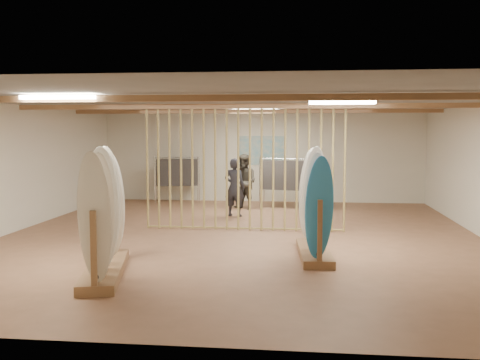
# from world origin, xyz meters

# --- Properties ---
(floor) EXTENTS (12.00, 12.00, 0.00)m
(floor) POSITION_xyz_m (0.00, 0.00, 0.00)
(floor) COLOR #946547
(floor) RESTS_ON ground
(ceiling) EXTENTS (12.00, 12.00, 0.00)m
(ceiling) POSITION_xyz_m (0.00, 0.00, 2.80)
(ceiling) COLOR gray
(ceiling) RESTS_ON ground
(wall_back) EXTENTS (12.00, 0.00, 12.00)m
(wall_back) POSITION_xyz_m (0.00, 6.00, 1.40)
(wall_back) COLOR silver
(wall_back) RESTS_ON ground
(wall_front) EXTENTS (12.00, 0.00, 12.00)m
(wall_front) POSITION_xyz_m (0.00, -6.00, 1.40)
(wall_front) COLOR silver
(wall_front) RESTS_ON ground
(wall_left) EXTENTS (0.00, 12.00, 12.00)m
(wall_left) POSITION_xyz_m (-5.00, 0.00, 1.40)
(wall_left) COLOR silver
(wall_left) RESTS_ON ground
(ceiling_slats) EXTENTS (9.50, 6.12, 0.10)m
(ceiling_slats) POSITION_xyz_m (0.00, 0.00, 2.72)
(ceiling_slats) COLOR olive
(ceiling_slats) RESTS_ON ground
(light_panels) EXTENTS (1.20, 0.35, 0.06)m
(light_panels) POSITION_xyz_m (0.00, 0.00, 2.74)
(light_panels) COLOR white
(light_panels) RESTS_ON ground
(bamboo_partition) EXTENTS (4.45, 0.05, 2.78)m
(bamboo_partition) POSITION_xyz_m (0.00, 0.80, 1.40)
(bamboo_partition) COLOR tan
(bamboo_partition) RESTS_ON ground
(poster) EXTENTS (1.40, 0.03, 0.90)m
(poster) POSITION_xyz_m (0.00, 5.98, 1.60)
(poster) COLOR teal
(poster) RESTS_ON ground
(rack_left) EXTENTS (1.07, 2.46, 1.94)m
(rack_left) POSITION_xyz_m (-1.73, -3.29, 0.66)
(rack_left) COLOR olive
(rack_left) RESTS_ON floor
(rack_right) EXTENTS (0.66, 2.00, 1.88)m
(rack_right) POSITION_xyz_m (1.51, -1.67, 0.64)
(rack_right) COLOR olive
(rack_right) RESTS_ON floor
(clothing_rack_a) EXTENTS (1.29, 0.71, 1.44)m
(clothing_rack_a) POSITION_xyz_m (-2.58, 5.40, 0.94)
(clothing_rack_a) COLOR silver
(clothing_rack_a) RESTS_ON floor
(clothing_rack_b) EXTENTS (1.34, 0.64, 1.47)m
(clothing_rack_b) POSITION_xyz_m (0.78, 4.45, 0.96)
(clothing_rack_b) COLOR silver
(clothing_rack_b) RESTS_ON floor
(shopper_a) EXTENTS (0.71, 0.57, 1.72)m
(shopper_a) POSITION_xyz_m (-0.46, 2.83, 0.86)
(shopper_a) COLOR #26272E
(shopper_a) RESTS_ON floor
(shopper_b) EXTENTS (1.08, 1.04, 1.77)m
(shopper_b) POSITION_xyz_m (-0.34, 4.12, 0.88)
(shopper_b) COLOR #302C25
(shopper_b) RESTS_ON floor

